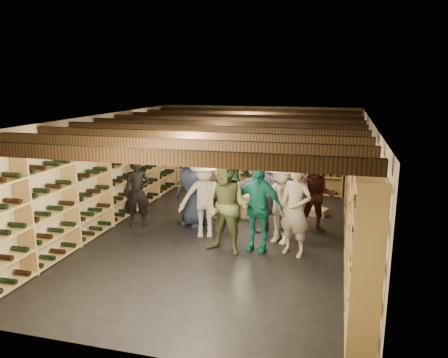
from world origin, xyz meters
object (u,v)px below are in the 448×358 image
crate_stack_left (220,189)px  person_6 (193,186)px  person_5 (207,186)px  person_2 (226,207)px  crate_stack_right (244,206)px  person_4 (257,207)px  person_11 (273,191)px  crate_loose (316,212)px  person_8 (316,196)px  person_3 (280,202)px  person_10 (229,181)px  person_9 (205,198)px  person_1 (137,192)px  person_7 (295,210)px

crate_stack_left → person_6: bearing=-95.8°
crate_stack_left → person_5: (-0.02, -1.07, 0.33)m
person_2 → crate_stack_left: bearing=122.5°
crate_stack_right → person_4: bearing=-71.2°
person_6 → person_11: (1.76, -0.08, 0.03)m
crate_loose → person_11: person_11 is taller
person_5 → person_8: 2.48m
person_3 → person_4: (-0.36, -0.48, -0.00)m
person_2 → person_10: 1.89m
person_3 → person_9: bearing=-159.4°
person_4 → person_9: person_4 is taller
person_2 → person_11: bearing=77.8°
crate_stack_right → person_8: 1.85m
crate_loose → person_2: size_ratio=0.28×
person_1 → person_7: size_ratio=0.89×
person_1 → person_2: (2.24, -0.97, 0.13)m
person_4 → person_7: (0.71, -0.06, 0.02)m
person_2 → person_3: size_ratio=1.06×
person_2 → person_1: bearing=171.6°
person_9 → person_10: bearing=62.7°
crate_stack_left → person_4: size_ratio=0.51×
person_3 → person_10: (-1.28, 1.07, 0.09)m
person_1 → person_6: bearing=-2.1°
crate_stack_left → person_10: person_10 is taller
person_1 → person_10: 2.03m
crate_stack_left → person_6: 1.68m
person_7 → person_11: (-0.55, 1.04, 0.05)m
person_8 → person_6: bearing=-177.7°
person_10 → person_2: bearing=-74.1°
person_5 → person_11: 1.74m
crate_stack_left → person_7: 3.51m
person_10 → person_7: bearing=-41.4°
crate_loose → person_7: 2.66m
person_1 → person_10: size_ratio=0.82×
crate_stack_right → person_4: size_ratio=0.33×
crate_stack_left → person_11: bearing=-46.8°
crate_stack_right → person_3: (1.03, -1.47, 0.58)m
person_5 → person_7: person_7 is taller
person_8 → person_9: size_ratio=0.95×
person_2 → person_7: bearing=26.1°
person_2 → person_10: bearing=117.7°
person_4 → person_11: bearing=88.7°
person_9 → person_11: (1.31, 0.53, 0.08)m
person_7 → person_11: bearing=142.2°
crate_loose → person_6: (-2.56, -1.41, 0.79)m
crate_loose → person_3: person_3 is taller
person_8 → person_4: bearing=-130.4°
person_2 → person_8: size_ratio=1.14×
person_5 → person_9: person_9 is taller
person_2 → person_10: size_ratio=0.96×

